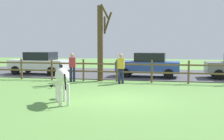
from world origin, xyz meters
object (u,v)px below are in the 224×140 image
visitor_left_of_tree (121,67)px  visitor_right_of_tree (72,66)px  bare_tree (101,42)px  parked_car_white (39,63)px  parked_car_blue (148,64)px  zebra (62,78)px  crow_on_grass (51,86)px

visitor_left_of_tree → visitor_right_of_tree: 2.88m
bare_tree → parked_car_white: 5.76m
bare_tree → parked_car_blue: 3.75m
zebra → parked_car_blue: bearing=73.6°
zebra → crow_on_grass: size_ratio=8.04×
visitor_left_of_tree → bare_tree: bearing=147.3°
visitor_right_of_tree → crow_on_grass: bearing=-94.2°
visitor_left_of_tree → parked_car_blue: bearing=67.7°
bare_tree → visitor_left_of_tree: size_ratio=2.68×
crow_on_grass → visitor_left_of_tree: bearing=36.9°
parked_car_white → parked_car_blue: (7.66, -0.12, 0.00)m
parked_car_white → parked_car_blue: same height
zebra → visitor_left_of_tree: visitor_left_of_tree is taller
crow_on_grass → parked_car_white: parked_car_white is taller
bare_tree → parked_car_white: size_ratio=1.09×
visitor_left_of_tree → zebra: bearing=-102.9°
zebra → visitor_right_of_tree: visitor_right_of_tree is taller
bare_tree → crow_on_grass: bare_tree is taller
visitor_left_of_tree → visitor_right_of_tree: bearing=175.4°
zebra → visitor_left_of_tree: 5.59m
parked_car_white → visitor_left_of_tree: visitor_left_of_tree is taller
crow_on_grass → visitor_right_of_tree: 2.65m
visitor_right_of_tree → parked_car_white: bearing=139.5°
bare_tree → visitor_right_of_tree: (-1.53, -0.63, -1.40)m
zebra → crow_on_grass: bearing=119.8°
bare_tree → visitor_right_of_tree: bearing=-157.5°
crow_on_grass → parked_car_blue: size_ratio=0.05×
zebra → parked_car_white: bearing=120.6°
bare_tree → crow_on_grass: 4.20m
parked_car_blue → visitor_right_of_tree: visitor_right_of_tree is taller
zebra → visitor_right_of_tree: size_ratio=1.05×
zebra → visitor_right_of_tree: 5.91m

